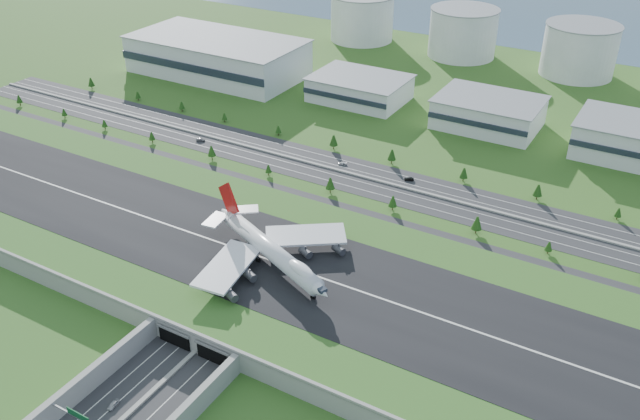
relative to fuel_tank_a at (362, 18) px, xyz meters
The scene contains 17 objects.
ground 332.88m from the fuel_tank_a, 68.84° to the right, with size 1200.00×1200.00×0.00m, color #314D18.
airfield_deck 332.76m from the fuel_tank_a, 68.84° to the right, with size 520.00×100.00×9.20m.
north_expressway 246.84m from the fuel_tank_a, 60.83° to the right, with size 560.00×36.00×0.12m, color #28282B.
tree_row 258.51m from the fuel_tank_a, 56.43° to the right, with size 505.74×48.68×8.44m.
hangar_west 134.72m from the fuel_tank_a, 111.80° to the right, with size 120.00×60.00×25.00m, color white.
hangar_mid_a 134.54m from the fuel_tank_a, 63.43° to the right, with size 58.00×42.00×15.00m, color white.
hangar_mid_b 188.43m from the fuel_tank_a, 39.61° to the right, with size 58.00×42.00×17.00m, color white.
hangar_mid_c 255.13m from the fuel_tank_a, 28.07° to the right, with size 58.00×42.00×19.00m, color white.
fuel_tank_a is the anchor object (origin of this frame).
fuel_tank_b 85.00m from the fuel_tank_a, ahead, with size 50.00×50.00×35.00m, color silver.
fuel_tank_c 170.00m from the fuel_tank_a, ahead, with size 50.00×50.00×35.00m, color silver.
bay_water 208.82m from the fuel_tank_a, 54.78° to the left, with size 1200.00×260.00×0.06m, color #39546D.
boeing_747 333.59m from the fuel_tank_a, 69.04° to the right, with size 70.73×65.43×23.24m.
car_0 408.56m from the fuel_tank_a, 73.84° to the right, with size 1.92×4.78×1.63m, color #B3B4B8.
car_4 223.19m from the fuel_tank_a, 87.00° to the right, with size 2.00×4.96×1.69m, color slate.
car_5 246.09m from the fuel_tank_a, 57.22° to the right, with size 1.70×4.89×1.61m, color black.
car_7 228.98m from the fuel_tank_a, 65.39° to the right, with size 1.84×4.53×1.32m, color white.
Camera 1 is at (125.94, -180.53, 161.64)m, focal length 38.00 mm.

